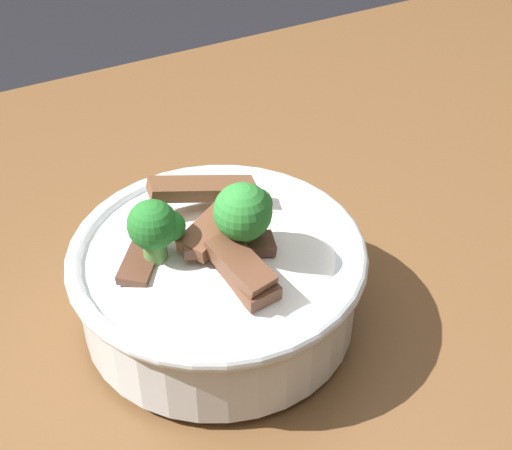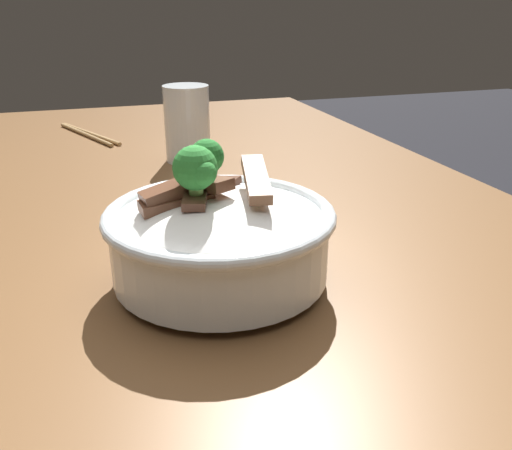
% 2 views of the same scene
% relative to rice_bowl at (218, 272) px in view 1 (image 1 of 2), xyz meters
% --- Properties ---
extents(rice_bowl, '(0.21, 0.21, 0.13)m').
position_rel_rice_bowl_xyz_m(rice_bowl, '(0.00, 0.00, 0.00)').
color(rice_bowl, silver).
rests_on(rice_bowl, dining_table).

